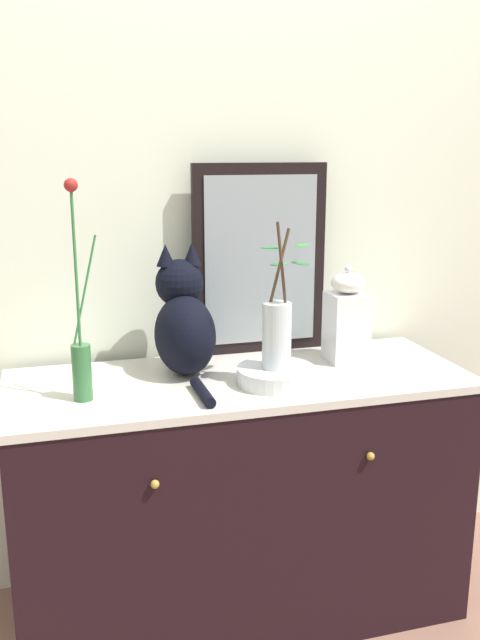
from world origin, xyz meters
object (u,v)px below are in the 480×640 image
Objects in this scene: bowl_porcelain at (276,375)px; jar_lidded_porcelain at (347,319)px; sideboard at (240,496)px; vase_glass_clear at (277,331)px; vase_slim_green at (81,351)px; mirror_leaning at (260,260)px; cat_sitting at (184,322)px.

bowl_porcelain is 0.35m from jar_lidded_porcelain.
sideboard is 4.45× the size of jar_lidded_porcelain.
jar_lidded_porcelain is (0.29, 0.16, -0.02)m from vase_glass_clear.
mirror_leaning is at bearing 27.62° from vase_slim_green.
mirror_leaning is 0.45m from bowl_porcelain.
jar_lidded_porcelain is (0.38, 0.07, 0.55)m from sideboard.
vase_glass_clear reaches higher than jar_lidded_porcelain.
vase_slim_green is at bearing -152.38° from mirror_leaning.
cat_sitting is at bearing 177.42° from jar_lidded_porcelain.
mirror_leaning is at bearing 142.92° from jar_lidded_porcelain.
jar_lidded_porcelain is (0.24, -0.18, -0.18)m from mirror_leaning.
vase_glass_clear is 0.33m from jar_lidded_porcelain.
jar_lidded_porcelain is at bearing -2.58° from cat_sitting.
bowl_porcelain is 0.14m from vase_glass_clear.
sideboard is 2.22× the size of mirror_leaning.
cat_sitting is at bearing 149.22° from sideboard.
mirror_leaning is 1.38× the size of cat_sitting.
jar_lidded_porcelain is (0.29, 0.16, 0.12)m from bowl_porcelain.
vase_slim_green reaches higher than bowl_porcelain.
vase_slim_green reaches higher than cat_sitting.
cat_sitting is (-0.15, 0.09, 0.57)m from sideboard.
vase_glass_clear is at bearing -1.77° from vase_slim_green.
bowl_porcelain is at bearing -98.81° from mirror_leaning.
sideboard is 3.24× the size of vase_glass_clear.
mirror_leaning is at bearing 28.32° from cat_sitting.
vase_slim_green is 0.57m from bowl_porcelain.
mirror_leaning is 1.46× the size of vase_glass_clear.
cat_sitting reaches higher than sideboard.
vase_glass_clear is at bearing -98.57° from mirror_leaning.
cat_sitting reaches higher than jar_lidded_porcelain.
vase_glass_clear is (0.24, -0.18, 0.00)m from cat_sitting.
vase_slim_green is 2.57× the size of bowl_porcelain.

